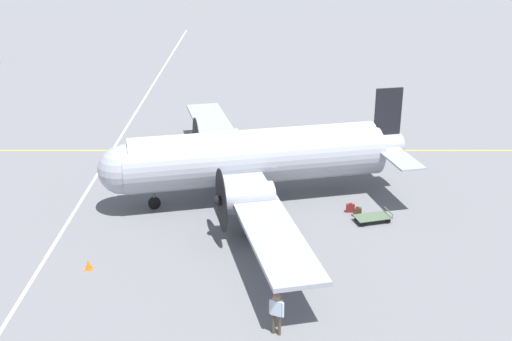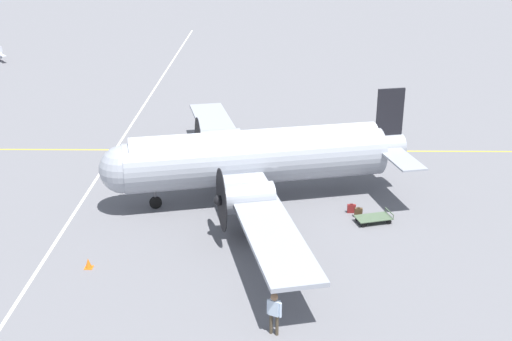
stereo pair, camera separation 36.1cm
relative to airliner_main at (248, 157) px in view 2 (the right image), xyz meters
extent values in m
plane|color=slate|center=(0.46, 0.11, -2.64)|extent=(300.00, 300.00, 0.00)
cube|color=gold|center=(0.46, 8.51, -2.64)|extent=(120.00, 0.16, 0.01)
cube|color=silver|center=(-9.58, 0.11, -2.64)|extent=(0.16, 120.00, 0.01)
cylinder|color=#9399A3|center=(0.46, 0.11, -0.15)|extent=(15.02, 6.00, 2.78)
cylinder|color=silver|center=(0.46, 0.11, 0.61)|extent=(14.13, 5.03, 1.95)
sphere|color=#9399A3|center=(-6.74, -1.54, -0.15)|extent=(2.64, 2.64, 2.64)
cylinder|color=#9399A3|center=(7.66, 1.75, -0.01)|extent=(3.15, 2.13, 1.53)
cube|color=black|center=(8.19, 1.87, 1.93)|extent=(1.61, 0.50, 3.20)
cube|color=#9399A3|center=(8.01, 1.83, 0.13)|extent=(3.27, 8.49, 0.10)
cube|color=#9399A3|center=(-0.59, -0.14, -0.50)|extent=(8.12, 26.04, 0.20)
cylinder|color=#9399A3|center=(0.16, -4.53, -0.48)|extent=(2.80, 2.05, 1.53)
cylinder|color=black|center=(-1.20, -4.84, -0.48)|extent=(0.75, 3.14, 3.21)
sphere|color=black|center=(-1.32, -4.87, -0.48)|extent=(0.53, 0.53, 0.53)
cylinder|color=#9399A3|center=(-1.83, 4.15, -0.48)|extent=(2.80, 2.05, 1.53)
cylinder|color=black|center=(-3.18, 3.84, -0.48)|extent=(0.75, 3.14, 3.21)
sphere|color=black|center=(-3.30, 3.81, -0.48)|extent=(0.53, 0.53, 0.53)
cylinder|color=#4C4C51|center=(0.40, -4.47, -1.59)|extent=(0.18, 0.18, 1.00)
cylinder|color=black|center=(0.40, -4.47, -2.09)|extent=(1.14, 0.54, 1.10)
cylinder|color=#4C4C51|center=(-1.58, 4.20, -1.59)|extent=(0.18, 0.18, 1.00)
cylinder|color=black|center=(-1.58, 4.20, -2.09)|extent=(1.14, 0.54, 1.10)
cylinder|color=#4C4C51|center=(-5.16, -1.18, -1.85)|extent=(0.14, 0.14, 0.89)
cylinder|color=black|center=(-5.16, -1.18, -2.29)|extent=(0.72, 0.33, 0.70)
cylinder|color=#473D2D|center=(1.22, -12.76, -2.20)|extent=(0.13, 0.13, 0.89)
cylinder|color=#473D2D|center=(1.45, -12.87, -2.20)|extent=(0.13, 0.13, 0.89)
cube|color=silver|center=(1.33, -12.81, -1.42)|extent=(0.47, 0.37, 0.66)
sphere|color=#8C6647|center=(1.33, -12.81, -0.94)|extent=(0.30, 0.30, 0.30)
cylinder|color=silver|center=(1.10, -12.69, -1.46)|extent=(0.10, 0.10, 0.63)
cylinder|color=silver|center=(1.57, -12.93, -1.46)|extent=(0.10, 0.10, 0.63)
cube|color=maroon|center=(1.38, -12.72, -1.34)|extent=(0.05, 0.03, 0.43)
cube|color=maroon|center=(5.77, -1.62, -2.40)|extent=(0.46, 0.17, 0.49)
cube|color=#551515|center=(5.77, -1.62, -2.12)|extent=(0.17, 0.12, 0.02)
cube|color=#47331E|center=(6.08, -2.14, -2.38)|extent=(0.42, 0.20, 0.51)
cube|color=#312315|center=(6.08, -2.14, -2.10)|extent=(0.15, 0.14, 0.02)
cube|color=#4C6047|center=(6.79, -2.84, -2.34)|extent=(2.10, 1.48, 0.04)
cube|color=#4C6047|center=(7.68, -2.59, -2.10)|extent=(0.31, 0.99, 0.04)
cylinder|color=#4C6047|center=(7.80, -3.05, -2.21)|extent=(0.04, 0.04, 0.22)
cylinder|color=#4C6047|center=(7.55, -2.13, -2.21)|extent=(0.04, 0.04, 0.22)
cylinder|color=black|center=(6.20, -3.42, -2.50)|extent=(0.29, 0.13, 0.28)
cylinder|color=black|center=(5.99, -2.64, -2.50)|extent=(0.29, 0.13, 0.28)
cylinder|color=black|center=(7.59, -3.04, -2.50)|extent=(0.29, 0.13, 0.28)
cylinder|color=black|center=(7.38, -2.26, -2.50)|extent=(0.29, 0.13, 0.28)
cube|color=#B7BCC6|center=(-29.00, 38.12, -1.36)|extent=(0.45, 0.37, 0.93)
cube|color=#B7BCC6|center=(-29.00, 38.12, -1.82)|extent=(2.12, 2.55, 0.04)
cube|color=orange|center=(-7.25, -7.82, -2.63)|extent=(0.38, 0.38, 0.03)
cone|color=orange|center=(-7.25, -7.82, -2.39)|extent=(0.32, 0.32, 0.50)
camera|label=1|loc=(0.53, -33.87, 12.57)|focal=45.00mm
camera|label=2|loc=(0.89, -33.87, 12.57)|focal=45.00mm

